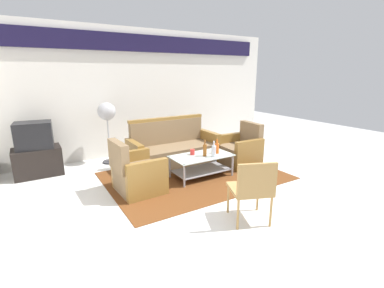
% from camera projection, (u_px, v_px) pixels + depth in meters
% --- Properties ---
extents(ground_plane, '(14.00, 14.00, 0.00)m').
position_uv_depth(ground_plane, '(234.00, 195.00, 4.27)').
color(ground_plane, white).
extents(wall_back, '(6.52, 0.19, 2.80)m').
position_uv_depth(wall_back, '(153.00, 89.00, 6.41)').
color(wall_back, silver).
rests_on(wall_back, ground).
extents(rug, '(3.11, 2.21, 0.01)m').
position_uv_depth(rug, '(195.00, 176.00, 5.03)').
color(rug, brown).
rests_on(rug, ground).
extents(couch, '(1.81, 0.75, 0.96)m').
position_uv_depth(couch, '(174.00, 151.00, 5.51)').
color(couch, '#7F6647').
rests_on(couch, rug).
extents(armchair_left, '(0.73, 0.79, 0.85)m').
position_uv_depth(armchair_left, '(137.00, 174.00, 4.32)').
color(armchair_left, '#7F6647').
rests_on(armchair_left, rug).
extents(armchair_right, '(0.73, 0.79, 0.85)m').
position_uv_depth(armchair_right, '(240.00, 151.00, 5.60)').
color(armchair_right, '#7F6647').
rests_on(armchair_right, rug).
extents(coffee_table, '(1.10, 0.60, 0.40)m').
position_uv_depth(coffee_table, '(201.00, 163.00, 4.93)').
color(coffee_table, silver).
rests_on(coffee_table, rug).
extents(bottle_clear, '(0.08, 0.08, 0.28)m').
position_uv_depth(bottle_clear, '(214.00, 151.00, 4.79)').
color(bottle_clear, silver).
rests_on(bottle_clear, coffee_table).
extents(bottle_orange, '(0.08, 0.08, 0.27)m').
position_uv_depth(bottle_orange, '(217.00, 148.00, 4.99)').
color(bottle_orange, '#D85919').
rests_on(bottle_orange, coffee_table).
extents(bottle_brown, '(0.07, 0.07, 0.30)m').
position_uv_depth(bottle_brown, '(205.00, 150.00, 4.83)').
color(bottle_brown, brown).
rests_on(bottle_brown, coffee_table).
extents(cup, '(0.08, 0.08, 0.10)m').
position_uv_depth(cup, '(192.00, 152.00, 4.92)').
color(cup, red).
rests_on(cup, coffee_table).
extents(tv_stand, '(0.80, 0.50, 0.52)m').
position_uv_depth(tv_stand, '(38.00, 162.00, 5.02)').
color(tv_stand, black).
rests_on(tv_stand, ground).
extents(television, '(0.64, 0.50, 0.48)m').
position_uv_depth(television, '(34.00, 135.00, 4.89)').
color(television, black).
rests_on(television, tv_stand).
extents(pedestal_fan, '(0.36, 0.36, 1.27)m').
position_uv_depth(pedestal_fan, '(107.00, 115.00, 5.54)').
color(pedestal_fan, '#2D2D33').
rests_on(pedestal_fan, ground).
extents(wicker_chair, '(0.63, 0.63, 0.84)m').
position_uv_depth(wicker_chair, '(252.00, 187.00, 3.35)').
color(wicker_chair, '#AD844C').
rests_on(wicker_chair, ground).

